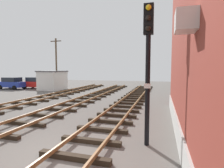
{
  "coord_description": "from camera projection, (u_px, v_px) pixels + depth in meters",
  "views": [
    {
      "loc": [
        3.28,
        -4.92,
        2.91
      ],
      "look_at": [
        -0.66,
        8.94,
        1.74
      ],
      "focal_mm": 28.19,
      "sensor_mm": 36.0,
      "label": 1
    }
  ],
  "objects": [
    {
      "name": "parked_car_red",
      "position": [
        36.0,
        83.0,
        27.0
      ],
      "size": [
        4.2,
        2.04,
        1.76
      ],
      "color": "red",
      "rests_on": "ground"
    },
    {
      "name": "ground_plane",
      "position": [
        58.0,
        157.0,
        5.84
      ],
      "size": [
        80.0,
        80.0,
        0.0
      ],
      "primitive_type": "plane",
      "color": "#605B56"
    },
    {
      "name": "signal_mast",
      "position": [
        148.0,
        58.0,
        6.53
      ],
      "size": [
        0.36,
        0.4,
        5.31
      ],
      "color": "black",
      "rests_on": "ground"
    },
    {
      "name": "utility_pole_far",
      "position": [
        56.0,
        63.0,
        26.76
      ],
      "size": [
        1.8,
        0.24,
        7.61
      ],
      "color": "brown",
      "rests_on": "ground"
    },
    {
      "name": "control_hut",
      "position": [
        53.0,
        80.0,
        25.62
      ],
      "size": [
        3.0,
        3.8,
        2.76
      ],
      "color": "silver",
      "rests_on": "ground"
    },
    {
      "name": "parked_car_blue",
      "position": [
        12.0,
        83.0,
        26.5
      ],
      "size": [
        4.2,
        2.04,
        1.76
      ],
      "color": "#23389E",
      "rests_on": "ground"
    },
    {
      "name": "track_near_building",
      "position": [
        74.0,
        156.0,
        5.67
      ],
      "size": [
        2.5,
        50.37,
        0.32
      ],
      "color": "#2D2319",
      "rests_on": "ground"
    }
  ]
}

